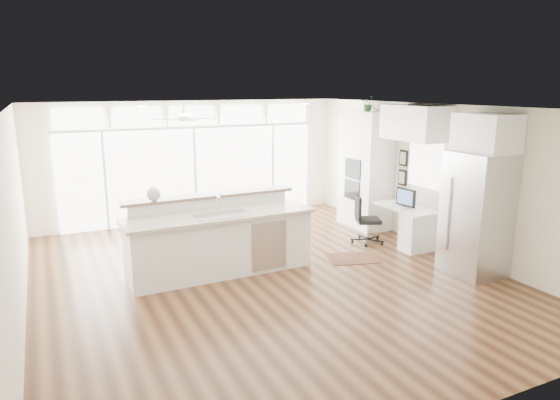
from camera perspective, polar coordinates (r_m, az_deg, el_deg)
name	(u,v)px	position (r m, az deg, el deg)	size (l,w,h in m)	color
floor	(266,276)	(8.20, -1.60, -8.72)	(7.00, 8.00, 0.02)	#3D2212
ceiling	(265,107)	(7.63, -1.73, 10.55)	(7.00, 8.00, 0.02)	white
wall_back	(193,161)	(11.52, -9.87, 4.41)	(7.00, 0.04, 2.70)	white
wall_front	(456,284)	(4.61, 19.43, -9.00)	(7.00, 0.04, 2.70)	white
wall_left	(14,220)	(7.17, -28.14, -2.06)	(0.04, 8.00, 2.70)	white
wall_right	(437,177)	(9.75, 17.48, 2.48)	(0.04, 8.00, 2.70)	white
glass_wall	(195,175)	(11.51, -9.72, 2.89)	(5.80, 0.06, 2.08)	white
transom_row	(192,115)	(11.36, -9.98, 9.51)	(5.90, 0.06, 0.40)	white
desk_window	(425,165)	(9.90, 16.21, 3.89)	(0.04, 0.85, 0.85)	white
ceiling_fan	(184,114)	(10.12, -10.95, 9.65)	(1.16, 1.16, 0.32)	silver
recessed_lights	(260,108)	(7.82, -2.34, 10.46)	(3.40, 3.00, 0.02)	white
oven_cabinet	(365,170)	(10.93, 9.74, 3.43)	(0.64, 1.20, 2.50)	white
desk_nook	(407,226)	(9.93, 14.36, -2.88)	(0.72, 1.30, 0.76)	white
upper_cabinets	(415,123)	(9.63, 15.20, 8.51)	(0.64, 1.30, 0.64)	white
refrigerator	(476,214)	(8.62, 21.52, -1.52)	(0.76, 0.90, 2.00)	#BBBABF
fridge_cabinet	(486,133)	(8.45, 22.53, 7.10)	(0.64, 0.90, 0.60)	white
framed_photos	(403,168)	(10.39, 13.88, 3.59)	(0.06, 0.22, 0.80)	black
kitchen_island	(220,237)	(8.20, -6.83, -4.19)	(3.10, 1.17, 1.23)	white
rug	(353,258)	(9.07, 8.35, -6.60)	(0.88, 0.64, 0.01)	#321810
office_chair	(368,220)	(9.87, 10.05, -2.25)	(0.49, 0.45, 0.93)	black
fishbowl	(154,194)	(8.14, -14.24, 0.67)	(0.22, 0.22, 0.22)	silver
monitor	(406,197)	(9.74, 14.19, 0.30)	(0.08, 0.46, 0.39)	black
keyboard	(398,208)	(9.68, 13.36, -0.87)	(0.11, 0.28, 0.01)	silver
potted_plant	(368,105)	(10.79, 10.01, 10.64)	(0.28, 0.31, 0.25)	#275323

